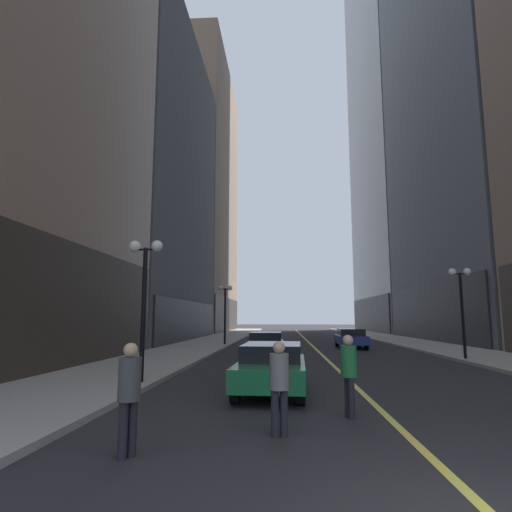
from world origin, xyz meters
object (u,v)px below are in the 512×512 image
pedestrian_with_orange_bag (129,390)px  pedestrian_in_grey_suit (279,381)px  pedestrian_in_green_parka (349,369)px  street_lamp_left_near (145,278)px  street_lamp_left_far (225,301)px  car_blue (351,338)px  car_green (272,366)px  car_grey (266,344)px  street_lamp_right_mid (461,292)px

pedestrian_with_orange_bag → pedestrian_in_grey_suit: (2.25, 1.26, -0.02)m
pedestrian_in_green_parka → street_lamp_left_near: 7.03m
pedestrian_in_grey_suit → street_lamp_left_far: street_lamp_left_far is taller
street_lamp_left_near → street_lamp_left_far: 18.38m
car_blue → car_green: bearing=-105.5°
car_grey → car_blue: bearing=54.5°
car_green → street_lamp_left_far: size_ratio=1.05×
pedestrian_in_grey_suit → car_green: bearing=93.1°
car_green → street_lamp_left_near: bearing=170.4°
pedestrian_with_orange_bag → pedestrian_in_grey_suit: bearing=29.3°
street_lamp_right_mid → car_blue: bearing=114.2°
car_green → pedestrian_with_orange_bag: pedestrian_with_orange_bag is taller
pedestrian_with_orange_bag → street_lamp_left_far: 24.89m
car_grey → street_lamp_left_near: bearing=-109.7°
car_grey → pedestrian_in_grey_suit: pedestrian_in_grey_suit is taller
pedestrian_in_grey_suit → street_lamp_right_mid: street_lamp_right_mid is taller
pedestrian_with_orange_bag → pedestrian_in_green_parka: (3.69, 2.75, 0.01)m
pedestrian_in_grey_suit → street_lamp_left_far: 23.93m
car_grey → street_lamp_right_mid: bearing=-6.7°
street_lamp_left_far → pedestrian_with_orange_bag: bearing=-85.6°
car_grey → car_blue: (5.49, 7.69, 0.00)m
street_lamp_left_near → street_lamp_right_mid: (12.80, 8.25, 0.00)m
car_grey → pedestrian_with_orange_bag: bearing=-95.2°
car_grey → pedestrian_with_orange_bag: 15.75m
street_lamp_left_near → car_grey: bearing=70.3°
car_blue → street_lamp_left_far: bearing=171.4°
pedestrian_in_green_parka → street_lamp_left_far: bearing=104.3°
street_lamp_left_near → street_lamp_left_far: size_ratio=1.00×
street_lamp_left_far → car_grey: bearing=-69.6°
street_lamp_left_far → street_lamp_right_mid: (12.80, -10.14, 0.00)m
pedestrian_in_green_parka → street_lamp_left_far: size_ratio=0.38×
car_blue → pedestrian_in_green_parka: size_ratio=2.69×
car_green → car_blue: size_ratio=1.02×
street_lamp_left_far → street_lamp_right_mid: bearing=-38.4°
car_green → street_lamp_left_far: bearing=101.7°
car_blue → street_lamp_right_mid: street_lamp_right_mid is taller
car_blue → pedestrian_with_orange_bag: 24.38m
pedestrian_in_grey_suit → street_lamp_left_far: size_ratio=0.37×
car_green → car_blue: same height
car_green → pedestrian_in_grey_suit: bearing=-86.9°
car_green → pedestrian_in_green_parka: 3.37m
pedestrian_with_orange_bag → street_lamp_left_far: (-1.92, 24.71, 2.29)m
pedestrian_in_green_parka → street_lamp_right_mid: 14.02m
car_green → pedestrian_in_grey_suit: 4.41m
pedestrian_in_green_parka → street_lamp_right_mid: size_ratio=0.38×
pedestrian_in_green_parka → street_lamp_right_mid: street_lamp_right_mid is taller
car_blue → street_lamp_right_mid: size_ratio=1.02×
car_grey → car_blue: size_ratio=0.90×
car_green → street_lamp_left_far: 19.61m
car_green → car_grey: same height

